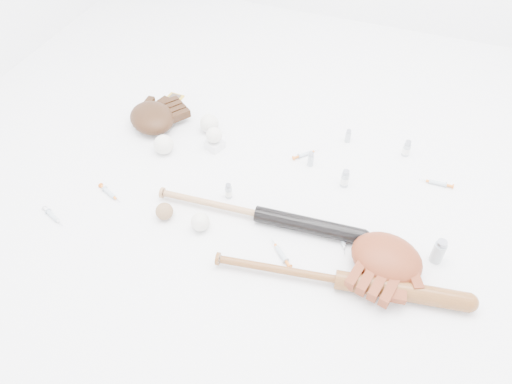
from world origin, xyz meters
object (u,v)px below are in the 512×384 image
(bat_wood, at_px, (338,280))
(pedestal, at_px, (215,145))
(bat_dark, at_px, (258,214))
(glove_dark, at_px, (152,117))

(bat_wood, relative_size, pedestal, 13.24)
(pedestal, bearing_deg, bat_dark, -44.85)
(bat_wood, xyz_separation_m, pedestal, (-0.65, 0.48, -0.01))
(bat_dark, bearing_deg, pedestal, 130.98)
(bat_dark, xyz_separation_m, pedestal, (-0.31, 0.31, -0.01))
(bat_wood, xyz_separation_m, glove_dark, (-0.96, 0.52, 0.02))
(bat_wood, bearing_deg, glove_dark, 143.03)
(pedestal, bearing_deg, glove_dark, 173.05)
(pedestal, bearing_deg, bat_wood, -36.53)
(bat_wood, distance_m, pedestal, 0.81)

